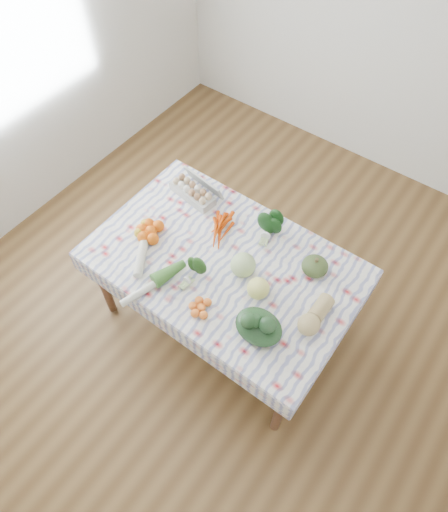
{
  "coord_description": "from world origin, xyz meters",
  "views": [
    {
      "loc": [
        0.96,
        -1.3,
        3.1
      ],
      "look_at": [
        0.0,
        0.0,
        0.82
      ],
      "focal_mm": 32.0,
      "sensor_mm": 36.0,
      "label": 1
    }
  ],
  "objects": [
    {
      "name": "leek",
      "position": [
        -0.23,
        -0.4,
        0.79
      ],
      "size": [
        0.17,
        0.43,
        0.05
      ],
      "primitive_type": "cylinder",
      "rotation": [
        1.57,
        0.0,
        -0.28
      ],
      "color": "beige",
      "rests_on": "tablecloth"
    },
    {
      "name": "orange_cluster",
      "position": [
        -0.5,
        -0.11,
        0.8
      ],
      "size": [
        0.33,
        0.33,
        0.08
      ],
      "primitive_type": "cube",
      "rotation": [
        0.0,
        0.0,
        0.4
      ],
      "color": "#ED5E0D",
      "rests_on": "tablecloth"
    },
    {
      "name": "butternut_squash",
      "position": [
        0.66,
        -0.02,
        0.82
      ],
      "size": [
        0.13,
        0.27,
        0.13
      ],
      "primitive_type": "ellipsoid",
      "rotation": [
        0.0,
        0.0,
        -0.01
      ],
      "color": "tan",
      "rests_on": "tablecloth"
    },
    {
      "name": "daikon",
      "position": [
        -0.45,
        -0.25,
        0.79
      ],
      "size": [
        0.27,
        0.37,
        0.06
      ],
      "primitive_type": "cylinder",
      "rotation": [
        1.57,
        0.0,
        0.58
      ],
      "color": "beige",
      "rests_on": "tablecloth"
    },
    {
      "name": "spinach_bag",
      "position": [
        0.44,
        -0.27,
        0.82
      ],
      "size": [
        0.31,
        0.26,
        0.12
      ],
      "primitive_type": "ellipsoid",
      "rotation": [
        0.0,
        0.0,
        0.15
      ],
      "color": "black",
      "rests_on": "tablecloth"
    },
    {
      "name": "broccoli",
      "position": [
        -0.08,
        -0.22,
        0.81
      ],
      "size": [
        0.14,
        0.14,
        0.1
      ],
      "primitive_type": "ellipsoid",
      "rotation": [
        0.0,
        0.0,
        0.01
      ],
      "color": "#1F4616",
      "rests_on": "tablecloth"
    },
    {
      "name": "kabocha_squash",
      "position": [
        0.49,
        0.27,
        0.82
      ],
      "size": [
        0.19,
        0.19,
        0.11
      ],
      "primitive_type": "ellipsoid",
      "rotation": [
        0.0,
        0.0,
        -0.22
      ],
      "color": "#3C4E24",
      "rests_on": "tablecloth"
    },
    {
      "name": "grapefruit",
      "position": [
        0.3,
        -0.07,
        0.83
      ],
      "size": [
        0.14,
        0.14,
        0.13
      ],
      "primitive_type": "sphere",
      "rotation": [
        0.0,
        0.0,
        -0.05
      ],
      "color": "#ECEA70",
      "rests_on": "tablecloth"
    },
    {
      "name": "wall_back",
      "position": [
        0.0,
        2.25,
        1.4
      ],
      "size": [
        4.0,
        0.04,
        2.8
      ],
      "primitive_type": "cube",
      "color": "silver",
      "rests_on": "ground"
    },
    {
      "name": "cabbage",
      "position": [
        0.14,
        0.0,
        0.84
      ],
      "size": [
        0.17,
        0.17,
        0.15
      ],
      "primitive_type": "sphere",
      "rotation": [
        0.0,
        0.0,
        0.11
      ],
      "color": "#AFCF84",
      "rests_on": "tablecloth"
    },
    {
      "name": "mandarin_cluster",
      "position": [
        0.1,
        -0.35,
        0.79
      ],
      "size": [
        0.22,
        0.22,
        0.05
      ],
      "primitive_type": "cube",
      "rotation": [
        0.0,
        0.0,
        0.39
      ],
      "color": "orange",
      "rests_on": "tablecloth"
    },
    {
      "name": "egg_carton",
      "position": [
        -0.5,
        0.31,
        0.81
      ],
      "size": [
        0.36,
        0.18,
        0.09
      ],
      "primitive_type": "cube",
      "rotation": [
        0.0,
        0.0,
        -0.14
      ],
      "color": "#B5B5B0",
      "rests_on": "tablecloth"
    },
    {
      "name": "kale_bunch",
      "position": [
        0.1,
        0.35,
        0.83
      ],
      "size": [
        0.19,
        0.18,
        0.14
      ],
      "primitive_type": "ellipsoid",
      "rotation": [
        0.0,
        0.0,
        0.23
      ],
      "color": "#113711",
      "rests_on": "tablecloth"
    },
    {
      "name": "carrot_bunch",
      "position": [
        -0.15,
        0.17,
        0.78
      ],
      "size": [
        0.28,
        0.26,
        0.04
      ],
      "primitive_type": "cube",
      "rotation": [
        0.0,
        0.0,
        0.18
      ],
      "color": "#C53902",
      "rests_on": "tablecloth"
    },
    {
      "name": "tablecloth",
      "position": [
        0.0,
        0.0,
        0.76
      ],
      "size": [
        1.66,
        1.06,
        0.01
      ],
      "primitive_type": "cube",
      "color": "white",
      "rests_on": "dining_table"
    },
    {
      "name": "dining_table",
      "position": [
        0.0,
        0.0,
        0.68
      ],
      "size": [
        1.6,
        1.0,
        0.75
      ],
      "color": "brown",
      "rests_on": "ground"
    },
    {
      "name": "ground",
      "position": [
        0.0,
        0.0,
        0.0
      ],
      "size": [
        4.5,
        4.5,
        0.0
      ],
      "primitive_type": "plane",
      "color": "brown",
      "rests_on": "ground"
    }
  ]
}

